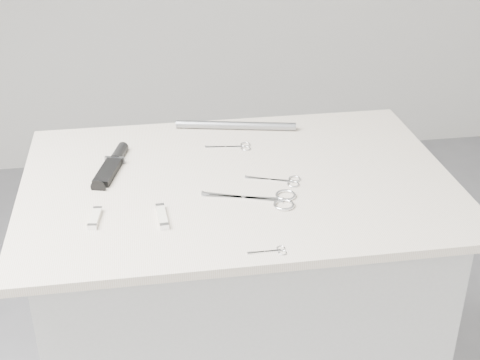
{
  "coord_description": "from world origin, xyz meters",
  "views": [
    {
      "loc": [
        -0.21,
        -1.36,
        1.66
      ],
      "look_at": [
        0.0,
        -0.01,
        0.92
      ],
      "focal_mm": 50.0,
      "sensor_mm": 36.0,
      "label": 1
    }
  ],
  "objects": [
    {
      "name": "embroidery_scissors_b",
      "position": [
        0.02,
        0.17,
        0.92
      ],
      "size": [
        0.12,
        0.05,
        0.0
      ],
      "rotation": [
        0.0,
        0.0,
        -0.13
      ],
      "color": "silver",
      "rests_on": "display_board"
    },
    {
      "name": "display_board",
      "position": [
        0.0,
        0.0,
        0.91
      ],
      "size": [
        1.0,
        0.7,
        0.02
      ],
      "primitive_type": "cube",
      "color": "beige",
      "rests_on": "plinth"
    },
    {
      "name": "large_shears",
      "position": [
        0.05,
        -0.11,
        0.92
      ],
      "size": [
        0.21,
        0.11,
        0.01
      ],
      "rotation": [
        0.0,
        0.0,
        -0.3
      ],
      "color": "silver",
      "rests_on": "display_board"
    },
    {
      "name": "tiny_scissors",
      "position": [
        0.02,
        -0.31,
        0.92
      ],
      "size": [
        0.08,
        0.03,
        0.0
      ],
      "rotation": [
        0.0,
        0.0,
        0.0
      ],
      "color": "silver",
      "rests_on": "display_board"
    },
    {
      "name": "pocket_knife_a",
      "position": [
        -0.18,
        -0.15,
        0.93
      ],
      "size": [
        0.02,
        0.09,
        0.01
      ],
      "rotation": [
        0.0,
        0.0,
        1.63
      ],
      "color": "beige",
      "rests_on": "display_board"
    },
    {
      "name": "sheathed_knife",
      "position": [
        -0.29,
        0.11,
        0.93
      ],
      "size": [
        0.08,
        0.2,
        0.03
      ],
      "rotation": [
        0.0,
        0.0,
        1.3
      ],
      "color": "black",
      "rests_on": "display_board"
    },
    {
      "name": "plinth",
      "position": [
        0.0,
        0.0,
        0.45
      ],
      "size": [
        0.9,
        0.6,
        0.9
      ],
      "primitive_type": "cube",
      "color": "#B5B6B3",
      "rests_on": "ground"
    },
    {
      "name": "metal_rail",
      "position": [
        0.04,
        0.28,
        0.93
      ],
      "size": [
        0.32,
        0.09,
        0.02
      ],
      "primitive_type": "cylinder",
      "rotation": [
        0.0,
        1.57,
        -0.21
      ],
      "color": "gray",
      "rests_on": "display_board"
    },
    {
      "name": "embroidery_scissors_a",
      "position": [
        0.1,
        -0.03,
        0.92
      ],
      "size": [
        0.13,
        0.07,
        0.0
      ],
      "rotation": [
        0.0,
        0.0,
        -0.35
      ],
      "color": "silver",
      "rests_on": "display_board"
    },
    {
      "name": "pocket_knife_b",
      "position": [
        -0.32,
        -0.14,
        0.93
      ],
      "size": [
        0.03,
        0.08,
        0.01
      ],
      "rotation": [
        0.0,
        0.0,
        1.43
      ],
      "color": "beige",
      "rests_on": "display_board"
    }
  ]
}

